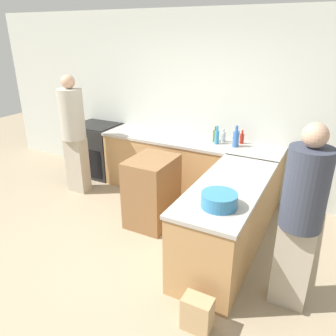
% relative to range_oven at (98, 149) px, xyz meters
% --- Properties ---
extents(ground_plane, '(14.00, 14.00, 0.00)m').
position_rel_range_oven_xyz_m(ground_plane, '(1.75, -1.93, -0.45)').
color(ground_plane, tan).
extents(wall_back, '(8.00, 0.06, 2.70)m').
position_rel_range_oven_xyz_m(wall_back, '(1.75, 0.36, 0.90)').
color(wall_back, silver).
rests_on(wall_back, ground_plane).
extents(counter_back, '(2.74, 0.69, 0.89)m').
position_rel_range_oven_xyz_m(counter_back, '(1.75, 0.00, -0.00)').
color(counter_back, tan).
rests_on(counter_back, ground_plane).
extents(counter_peninsula, '(0.69, 1.79, 0.89)m').
position_rel_range_oven_xyz_m(counter_peninsula, '(2.78, -1.21, -0.00)').
color(counter_peninsula, tan).
rests_on(counter_peninsula, ground_plane).
extents(range_oven, '(0.76, 0.66, 0.90)m').
position_rel_range_oven_xyz_m(range_oven, '(0.00, 0.00, 0.00)').
color(range_oven, black).
rests_on(range_oven, ground_plane).
extents(island_table, '(0.53, 0.67, 0.91)m').
position_rel_range_oven_xyz_m(island_table, '(1.69, -0.99, 0.00)').
color(island_table, brown).
rests_on(island_table, ground_plane).
extents(mixing_bowl, '(0.34, 0.34, 0.13)m').
position_rel_range_oven_xyz_m(mixing_bowl, '(2.83, -1.71, 0.51)').
color(mixing_bowl, teal).
rests_on(mixing_bowl, counter_peninsula).
extents(hot_sauce_bottle, '(0.06, 0.06, 0.20)m').
position_rel_range_oven_xyz_m(hot_sauce_bottle, '(2.50, 0.20, 0.52)').
color(hot_sauce_bottle, red).
rests_on(hot_sauce_bottle, counter_back).
extents(olive_oil_bottle, '(0.08, 0.08, 0.22)m').
position_rel_range_oven_xyz_m(olive_oil_bottle, '(2.13, 0.11, 0.53)').
color(olive_oil_bottle, '#475B1E').
rests_on(olive_oil_bottle, counter_back).
extents(water_bottle_blue, '(0.09, 0.09, 0.30)m').
position_rel_range_oven_xyz_m(water_bottle_blue, '(2.46, 0.02, 0.56)').
color(water_bottle_blue, '#386BB7').
rests_on(water_bottle_blue, counter_back).
extents(dish_soap_bottle, '(0.06, 0.06, 0.26)m').
position_rel_range_oven_xyz_m(dish_soap_bottle, '(2.19, 0.01, 0.55)').
color(dish_soap_bottle, '#338CBF').
rests_on(dish_soap_bottle, counter_back).
extents(vinegar_bottle_clear, '(0.07, 0.07, 0.20)m').
position_rel_range_oven_xyz_m(vinegar_bottle_clear, '(2.24, 0.14, 0.52)').
color(vinegar_bottle_clear, silver).
rests_on(vinegar_bottle_clear, counter_back).
extents(person_by_range, '(0.36, 0.36, 1.82)m').
position_rel_range_oven_xyz_m(person_by_range, '(0.16, -0.71, 0.54)').
color(person_by_range, '#ADA38E').
rests_on(person_by_range, ground_plane).
extents(person_at_peninsula, '(0.36, 0.36, 1.75)m').
position_rel_range_oven_xyz_m(person_at_peninsula, '(3.53, -1.62, 0.50)').
color(person_at_peninsula, '#ADA38E').
rests_on(person_at_peninsula, ground_plane).
extents(paper_bag, '(0.26, 0.17, 0.32)m').
position_rel_range_oven_xyz_m(paper_bag, '(2.90, -2.30, -0.29)').
color(paper_bag, tan).
rests_on(paper_bag, ground_plane).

